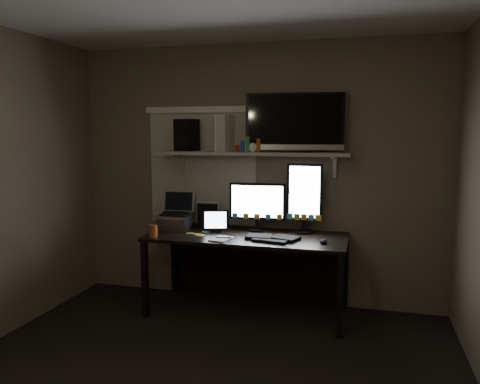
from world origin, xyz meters
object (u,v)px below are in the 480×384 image
(monitor_portrait, at_px, (305,198))
(tablet, at_px, (216,221))
(monitor_landscape, at_px, (257,207))
(cup, at_px, (153,231))
(tv, at_px, (295,123))
(speaker, at_px, (187,135))
(desk, at_px, (250,251))
(laptop, at_px, (175,211))
(mouse, at_px, (323,241))
(game_console, at_px, (225,133))
(keyboard, at_px, (272,238))

(monitor_portrait, relative_size, tablet, 2.74)
(monitor_landscape, xyz_separation_m, tablet, (-0.36, -0.16, -0.13))
(cup, bearing_deg, tv, 23.39)
(monitor_landscape, height_order, speaker, speaker)
(monitor_portrait, distance_m, speaker, 1.27)
(monitor_landscape, xyz_separation_m, monitor_portrait, (0.44, 0.03, 0.10))
(desk, relative_size, cup, 16.27)
(monitor_portrait, bearing_deg, tv, -165.30)
(laptop, distance_m, tv, 1.41)
(mouse, height_order, game_console, game_console)
(desk, relative_size, monitor_portrait, 2.73)
(cup, distance_m, tv, 1.60)
(keyboard, bearing_deg, monitor_portrait, 64.85)
(monitor_portrait, relative_size, mouse, 6.72)
(monitor_portrait, distance_m, keyboard, 0.52)
(monitor_portrait, relative_size, game_console, 1.93)
(tablet, height_order, speaker, speaker)
(tablet, bearing_deg, desk, -3.01)
(mouse, height_order, tablet, tablet)
(cup, bearing_deg, tablet, 35.16)
(laptop, distance_m, speaker, 0.74)
(mouse, distance_m, tv, 1.10)
(tablet, height_order, game_console, game_console)
(monitor_portrait, bearing_deg, keyboard, -124.35)
(tablet, height_order, tv, tv)
(desk, relative_size, mouse, 18.34)
(tablet, xyz_separation_m, cup, (-0.48, -0.34, -0.05))
(monitor_landscape, relative_size, tv, 0.60)
(mouse, distance_m, speaker, 1.65)
(mouse, relative_size, game_console, 0.29)
(tv, bearing_deg, desk, -173.24)
(monitor_landscape, bearing_deg, cup, -153.30)
(monitor_landscape, bearing_deg, tablet, -159.54)
(laptop, height_order, tv, tv)
(monitor_landscape, height_order, monitor_portrait, monitor_portrait)
(game_console, bearing_deg, speaker, -172.86)
(desk, xyz_separation_m, keyboard, (0.25, -0.22, 0.19))
(mouse, bearing_deg, speaker, 154.71)
(tablet, xyz_separation_m, game_console, (0.04, 0.16, 0.82))
(keyboard, height_order, game_console, game_console)
(keyboard, bearing_deg, laptop, -179.56)
(cup, xyz_separation_m, game_console, (0.52, 0.50, 0.87))
(laptop, bearing_deg, desk, 1.40)
(keyboard, relative_size, game_console, 1.37)
(keyboard, height_order, cup, cup)
(monitor_landscape, distance_m, laptop, 0.79)
(mouse, bearing_deg, keyboard, 163.95)
(monitor_portrait, relative_size, speaker, 2.17)
(keyboard, relative_size, mouse, 4.74)
(monitor_landscape, height_order, cup, monitor_landscape)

